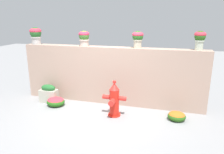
{
  "coord_description": "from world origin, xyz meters",
  "views": [
    {
      "loc": [
        1.51,
        -4.13,
        2.27
      ],
      "look_at": [
        0.09,
        0.95,
        0.79
      ],
      "focal_mm": 33.87,
      "sensor_mm": 36.0,
      "label": 1
    }
  ],
  "objects_px": {
    "potted_plant_2": "(138,37)",
    "flower_bush_left": "(56,101)",
    "potted_plant_0": "(36,34)",
    "planter_box": "(49,94)",
    "potted_plant_1": "(84,37)",
    "flower_bush_right": "(177,116)",
    "potted_plant_3": "(200,38)",
    "fire_hydrant": "(114,100)"
  },
  "relations": [
    {
      "from": "potted_plant_0",
      "to": "planter_box",
      "type": "distance_m",
      "value": 1.73
    },
    {
      "from": "potted_plant_1",
      "to": "flower_bush_right",
      "type": "height_order",
      "value": "potted_plant_1"
    },
    {
      "from": "potted_plant_0",
      "to": "flower_bush_left",
      "type": "distance_m",
      "value": 2.0
    },
    {
      "from": "potted_plant_3",
      "to": "flower_bush_right",
      "type": "xyz_separation_m",
      "value": [
        -0.39,
        -0.66,
        -1.71
      ]
    },
    {
      "from": "potted_plant_2",
      "to": "flower_bush_right",
      "type": "xyz_separation_m",
      "value": [
        1.05,
        -0.63,
        -1.69
      ]
    },
    {
      "from": "fire_hydrant",
      "to": "potted_plant_3",
      "type": "bearing_deg",
      "value": 23.97
    },
    {
      "from": "potted_plant_3",
      "to": "fire_hydrant",
      "type": "distance_m",
      "value": 2.46
    },
    {
      "from": "potted_plant_0",
      "to": "potted_plant_2",
      "type": "distance_m",
      "value": 2.9
    },
    {
      "from": "potted_plant_1",
      "to": "potted_plant_2",
      "type": "bearing_deg",
      "value": 0.71
    },
    {
      "from": "fire_hydrant",
      "to": "flower_bush_right",
      "type": "distance_m",
      "value": 1.48
    },
    {
      "from": "fire_hydrant",
      "to": "planter_box",
      "type": "bearing_deg",
      "value": 170.29
    },
    {
      "from": "potted_plant_3",
      "to": "planter_box",
      "type": "height_order",
      "value": "potted_plant_3"
    },
    {
      "from": "potted_plant_1",
      "to": "fire_hydrant",
      "type": "relative_size",
      "value": 0.47
    },
    {
      "from": "potted_plant_0",
      "to": "planter_box",
      "type": "height_order",
      "value": "potted_plant_0"
    },
    {
      "from": "potted_plant_0",
      "to": "potted_plant_1",
      "type": "bearing_deg",
      "value": -0.08
    },
    {
      "from": "fire_hydrant",
      "to": "flower_bush_right",
      "type": "relative_size",
      "value": 2.12
    },
    {
      "from": "potted_plant_1",
      "to": "potted_plant_3",
      "type": "height_order",
      "value": "potted_plant_3"
    },
    {
      "from": "flower_bush_right",
      "to": "planter_box",
      "type": "height_order",
      "value": "planter_box"
    },
    {
      "from": "flower_bush_left",
      "to": "planter_box",
      "type": "xyz_separation_m",
      "value": [
        -0.31,
        0.19,
        0.12
      ]
    },
    {
      "from": "potted_plant_0",
      "to": "flower_bush_right",
      "type": "bearing_deg",
      "value": -8.81
    },
    {
      "from": "potted_plant_3",
      "to": "flower_bush_left",
      "type": "height_order",
      "value": "potted_plant_3"
    },
    {
      "from": "potted_plant_2",
      "to": "flower_bush_right",
      "type": "bearing_deg",
      "value": -30.84
    },
    {
      "from": "potted_plant_1",
      "to": "flower_bush_left",
      "type": "height_order",
      "value": "potted_plant_1"
    },
    {
      "from": "potted_plant_2",
      "to": "fire_hydrant",
      "type": "relative_size",
      "value": 0.48
    },
    {
      "from": "planter_box",
      "to": "potted_plant_3",
      "type": "bearing_deg",
      "value": 7.16
    },
    {
      "from": "planter_box",
      "to": "flower_bush_left",
      "type": "bearing_deg",
      "value": -30.76
    },
    {
      "from": "potted_plant_0",
      "to": "potted_plant_1",
      "type": "height_order",
      "value": "potted_plant_0"
    },
    {
      "from": "potted_plant_0",
      "to": "potted_plant_2",
      "type": "height_order",
      "value": "potted_plant_0"
    },
    {
      "from": "potted_plant_0",
      "to": "flower_bush_right",
      "type": "relative_size",
      "value": 1.16
    },
    {
      "from": "potted_plant_2",
      "to": "flower_bush_left",
      "type": "bearing_deg",
      "value": -162.82
    },
    {
      "from": "potted_plant_2",
      "to": "flower_bush_left",
      "type": "xyz_separation_m",
      "value": [
        -2.05,
        -0.63,
        -1.68
      ]
    },
    {
      "from": "planter_box",
      "to": "flower_bush_right",
      "type": "bearing_deg",
      "value": -3.03
    },
    {
      "from": "potted_plant_2",
      "to": "fire_hydrant",
      "type": "xyz_separation_m",
      "value": [
        -0.39,
        -0.78,
        -1.4
      ]
    },
    {
      "from": "flower_bush_left",
      "to": "potted_plant_3",
      "type": "bearing_deg",
      "value": 10.77
    },
    {
      "from": "potted_plant_1",
      "to": "planter_box",
      "type": "relative_size",
      "value": 0.81
    },
    {
      "from": "potted_plant_2",
      "to": "fire_hydrant",
      "type": "distance_m",
      "value": 1.65
    },
    {
      "from": "fire_hydrant",
      "to": "flower_bush_right",
      "type": "xyz_separation_m",
      "value": [
        1.44,
        0.16,
        -0.29
      ]
    },
    {
      "from": "potted_plant_1",
      "to": "potted_plant_3",
      "type": "distance_m",
      "value": 2.87
    },
    {
      "from": "potted_plant_3",
      "to": "flower_bush_left",
      "type": "xyz_separation_m",
      "value": [
        -3.48,
        -0.66,
        -1.7
      ]
    },
    {
      "from": "flower_bush_left",
      "to": "flower_bush_right",
      "type": "bearing_deg",
      "value": 0.1
    },
    {
      "from": "potted_plant_2",
      "to": "potted_plant_0",
      "type": "bearing_deg",
      "value": -179.69
    },
    {
      "from": "potted_plant_1",
      "to": "flower_bush_right",
      "type": "xyz_separation_m",
      "value": [
        2.48,
        -0.61,
        -1.67
      ]
    }
  ]
}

